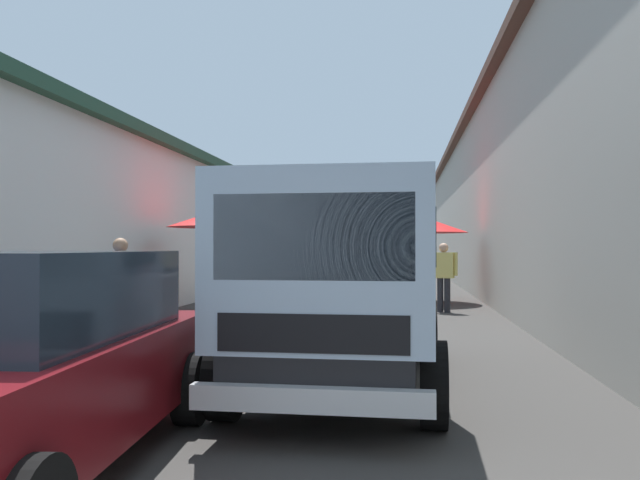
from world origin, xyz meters
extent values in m
plane|color=#3D3A38|center=(13.50, 0.00, 0.00)|extent=(90.00, 90.00, 0.00)
cube|color=silver|center=(15.75, 7.33, 1.91)|extent=(49.50, 7.00, 3.82)
cube|color=#284C38|center=(15.75, 7.33, 3.94)|extent=(49.80, 7.50, 0.24)
cube|color=#A39E93|center=(15.75, -7.33, 2.75)|extent=(49.50, 7.00, 5.51)
cube|color=#4C3328|center=(15.75, -7.33, 5.63)|extent=(49.80, 7.50, 0.24)
cylinder|color=#9E9EA3|center=(16.32, -2.06, 1.18)|extent=(0.06, 0.06, 2.37)
cone|color=red|center=(16.32, -2.06, 2.12)|extent=(2.75, 2.75, 0.49)
sphere|color=#9E9EA3|center=(16.32, -2.06, 2.41)|extent=(0.07, 0.07, 0.07)
cube|color=olive|center=(16.37, -2.14, 0.38)|extent=(0.99, 0.80, 0.76)
sphere|color=orange|center=(16.04, -2.21, 0.80)|extent=(0.09, 0.09, 0.09)
sphere|color=orange|center=(16.36, -2.37, 0.80)|extent=(0.09, 0.09, 0.09)
sphere|color=orange|center=(16.03, -2.11, 0.86)|extent=(0.09, 0.09, 0.09)
sphere|color=orange|center=(16.38, -2.42, 0.80)|extent=(0.09, 0.09, 0.09)
sphere|color=orange|center=(16.46, -1.93, 0.80)|extent=(0.09, 0.09, 0.09)
cylinder|color=#9E9EA3|center=(19.57, 1.46, 1.19)|extent=(0.06, 0.06, 2.37)
cone|color=red|center=(19.57, 1.46, 2.15)|extent=(2.58, 2.58, 0.45)
sphere|color=#9E9EA3|center=(19.57, 1.46, 2.41)|extent=(0.07, 0.07, 0.07)
cube|color=brown|center=(19.69, 1.43, 0.36)|extent=(0.76, 0.57, 0.73)
sphere|color=orange|center=(19.63, 1.33, 0.83)|extent=(0.09, 0.09, 0.09)
sphere|color=orange|center=(19.77, 1.40, 0.77)|extent=(0.09, 0.09, 0.09)
sphere|color=orange|center=(19.43, 1.33, 0.77)|extent=(0.09, 0.09, 0.09)
sphere|color=orange|center=(19.89, 1.44, 0.77)|extent=(0.09, 0.09, 0.09)
sphere|color=orange|center=(19.54, 1.60, 0.77)|extent=(0.09, 0.09, 0.09)
cylinder|color=#9E9EA3|center=(12.45, 2.10, 1.19)|extent=(0.06, 0.06, 2.37)
cone|color=red|center=(12.45, 2.10, 2.15)|extent=(2.69, 2.69, 0.45)
sphere|color=#9E9EA3|center=(12.45, 2.10, 2.41)|extent=(0.07, 0.07, 0.07)
cube|color=olive|center=(12.60, 2.05, 0.41)|extent=(0.84, 0.79, 0.83)
sphere|color=orange|center=(12.79, 1.78, 0.87)|extent=(0.09, 0.09, 0.09)
sphere|color=orange|center=(12.89, 2.06, 0.92)|extent=(0.09, 0.09, 0.09)
sphere|color=orange|center=(12.46, 2.30, 0.87)|extent=(0.09, 0.09, 0.09)
sphere|color=orange|center=(12.65, 1.87, 0.87)|extent=(0.09, 0.09, 0.09)
cube|color=#600F14|center=(2.51, 0.86, 0.57)|extent=(4.00, 1.96, 0.64)
cube|color=#19232D|center=(2.66, 0.87, 1.17)|extent=(2.43, 1.66, 0.56)
cylinder|color=black|center=(3.89, 0.09, 0.30)|extent=(0.61, 0.24, 0.60)
cube|color=black|center=(5.66, -1.08, 0.50)|extent=(4.84, 1.60, 0.36)
cube|color=#ADC6E0|center=(4.03, -1.04, 1.38)|extent=(1.58, 1.79, 1.40)
cube|color=#19232D|center=(3.29, -1.02, 1.55)|extent=(0.10, 1.47, 0.63)
cube|color=#19232D|center=(4.03, -1.04, 1.55)|extent=(1.09, 1.80, 0.45)
cube|color=black|center=(3.28, -1.02, 0.86)|extent=(0.10, 1.40, 0.28)
cube|color=silver|center=(3.20, -1.02, 0.40)|extent=(0.17, 1.75, 0.18)
cube|color=gray|center=(6.46, -1.93, 0.93)|extent=(3.16, 0.14, 0.50)
cube|color=gray|center=(6.50, -0.28, 0.93)|extent=(3.16, 0.14, 0.50)
cube|color=gray|center=(8.03, -1.15, 0.93)|extent=(0.10, 1.65, 0.50)
cylinder|color=black|center=(4.01, -1.92, 0.36)|extent=(0.73, 0.24, 0.72)
cylinder|color=black|center=(4.05, -0.17, 0.36)|extent=(0.73, 0.24, 0.72)
cylinder|color=black|center=(7.08, -2.00, 0.36)|extent=(0.73, 0.24, 0.72)
cylinder|color=black|center=(7.12, -0.25, 0.36)|extent=(0.73, 0.24, 0.72)
cylinder|color=#232328|center=(13.57, -2.69, 0.39)|extent=(0.14, 0.14, 0.78)
cylinder|color=#232328|center=(13.61, -2.54, 0.39)|extent=(0.14, 0.14, 0.78)
cube|color=#D8C666|center=(13.59, -2.61, 1.07)|extent=(0.31, 0.49, 0.58)
sphere|color=tan|center=(13.59, -2.61, 1.47)|extent=(0.21, 0.21, 0.21)
cylinder|color=#D8C666|center=(13.52, -2.88, 1.10)|extent=(0.08, 0.08, 0.53)
cylinder|color=#D8C666|center=(13.66, -2.34, 1.10)|extent=(0.08, 0.08, 0.53)
cylinder|color=#665B4C|center=(7.75, 2.41, 0.40)|extent=(0.14, 0.14, 0.80)
cylinder|color=#665B4C|center=(7.60, 2.45, 0.40)|extent=(0.14, 0.14, 0.80)
cube|color=#33518C|center=(7.67, 2.43, 1.10)|extent=(0.50, 0.31, 0.60)
sphere|color=#A57A5B|center=(7.67, 2.43, 1.51)|extent=(0.22, 0.22, 0.22)
cylinder|color=#33518C|center=(7.95, 2.35, 1.13)|extent=(0.08, 0.08, 0.54)
cylinder|color=#33518C|center=(7.40, 2.50, 1.13)|extent=(0.08, 0.08, 0.54)
cylinder|color=red|center=(4.60, 0.61, 0.42)|extent=(0.30, 0.30, 0.03)
cylinder|color=red|center=(4.71, 0.61, 0.21)|extent=(0.04, 0.04, 0.42)
cylinder|color=red|center=(4.60, 0.73, 0.21)|extent=(0.04, 0.04, 0.42)
cylinder|color=red|center=(4.49, 0.61, 0.21)|extent=(0.04, 0.04, 0.42)
cylinder|color=red|center=(4.60, 0.50, 0.21)|extent=(0.04, 0.04, 0.42)
camera|label=1|loc=(-1.32, -1.66, 1.48)|focal=36.22mm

